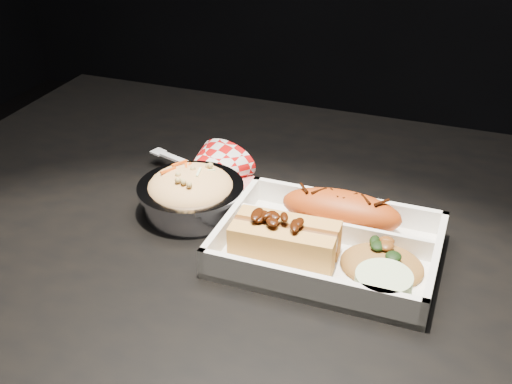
% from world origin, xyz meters
% --- Properties ---
extents(dining_table, '(1.20, 0.80, 0.75)m').
position_xyz_m(dining_table, '(0.00, 0.00, 0.66)').
color(dining_table, black).
rests_on(dining_table, ground).
extents(food_tray, '(0.25, 0.18, 0.04)m').
position_xyz_m(food_tray, '(0.03, -0.03, 0.76)').
color(food_tray, white).
rests_on(food_tray, dining_table).
extents(fried_pastry, '(0.15, 0.06, 0.05)m').
position_xyz_m(fried_pastry, '(0.03, 0.03, 0.78)').
color(fried_pastry, '#B24211').
rests_on(fried_pastry, food_tray).
extents(hotdog, '(0.12, 0.06, 0.06)m').
position_xyz_m(hotdog, '(-0.02, -0.06, 0.78)').
color(hotdog, '#E6A54E').
rests_on(hotdog, food_tray).
extents(fried_rice_mound, '(0.10, 0.08, 0.03)m').
position_xyz_m(fried_rice_mound, '(0.09, -0.04, 0.77)').
color(fried_rice_mound, '#A36B2F').
rests_on(fried_rice_mound, food_tray).
extents(cupcake_liner, '(0.06, 0.06, 0.03)m').
position_xyz_m(cupcake_liner, '(0.10, -0.09, 0.77)').
color(cupcake_liner, beige).
rests_on(cupcake_liner, food_tray).
extents(foil_coleslaw_cup, '(0.14, 0.14, 0.07)m').
position_xyz_m(foil_coleslaw_cup, '(-0.17, 0.00, 0.78)').
color(foil_coleslaw_cup, silver).
rests_on(foil_coleslaw_cup, dining_table).
extents(napkin_fork, '(0.16, 0.14, 0.10)m').
position_xyz_m(napkin_fork, '(-0.18, 0.08, 0.77)').
color(napkin_fork, red).
rests_on(napkin_fork, dining_table).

